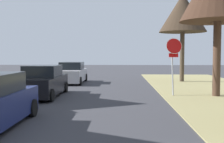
{
  "coord_description": "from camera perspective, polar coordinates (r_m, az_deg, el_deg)",
  "views": [
    {
      "loc": [
        1.6,
        0.2,
        2.1
      ],
      "look_at": [
        1.18,
        11.39,
        1.44
      ],
      "focal_mm": 44.96,
      "sensor_mm": 36.0,
      "label": 1
    }
  ],
  "objects": [
    {
      "name": "stop_sign_far",
      "position": [
        14.51,
        12.41,
        3.44
      ],
      "size": [
        0.82,
        0.77,
        2.91
      ],
      "color": "#9EA0A5",
      "rests_on": "grass_verge_right"
    },
    {
      "name": "parked_sedan_silver",
      "position": [
        21.28,
        -8.22,
        -0.39
      ],
      "size": [
        1.98,
        4.42,
        1.57
      ],
      "color": "#BCBCC1",
      "rests_on": "ground"
    },
    {
      "name": "street_tree_right_far",
      "position": [
        22.73,
        14.19,
        11.42
      ],
      "size": [
        3.64,
        3.64,
        6.81
      ],
      "color": "#46392C",
      "rests_on": "grass_verge_right"
    },
    {
      "name": "parked_sedan_black",
      "position": [
        14.69,
        -14.03,
        -2.12
      ],
      "size": [
        1.98,
        4.42,
        1.57
      ],
      "color": "black",
      "rests_on": "ground"
    }
  ]
}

